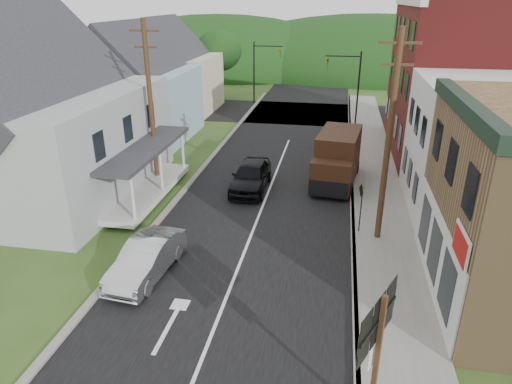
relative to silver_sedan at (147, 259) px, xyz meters
The scene contains 24 objects.
ground 3.57m from the silver_sedan, 16.54° to the left, with size 120.00×120.00×0.00m, color #2D4719.
road 11.52m from the silver_sedan, 73.02° to the left, with size 9.00×90.00×0.02m, color black.
cross_road 28.21m from the silver_sedan, 83.16° to the left, with size 60.00×9.00×0.02m, color black.
sidewalk_right 12.92m from the silver_sedan, 44.18° to the left, with size 2.80×55.00×0.15m, color slate.
curb_right 11.99m from the silver_sedan, 48.69° to the left, with size 0.20×55.00×0.15m, color slate.
curb_left 9.11m from the silver_sedan, 98.18° to the left, with size 0.30×55.00×0.12m, color slate.
storefront_white 17.13m from the silver_sedan, 30.10° to the left, with size 8.00×7.00×6.50m, color silver.
storefront_red 23.60m from the silver_sedan, 50.84° to the left, with size 8.00×12.00×10.00m, color maroon.
house_gray 11.66m from the silver_sedan, 141.01° to the left, with size 10.20×12.24×8.35m.
house_blue 19.78m from the silver_sedan, 113.01° to the left, with size 7.14×8.16×7.28m.
house_cream 28.36m from the silver_sedan, 106.78° to the left, with size 7.14×8.16×7.28m.
utility_pole_right 10.77m from the silver_sedan, 26.66° to the left, with size 1.60×0.26×9.00m.
utility_pole_left 10.31m from the silver_sedan, 109.25° to the left, with size 1.60×0.26×9.00m.
traffic_signal_right 25.85m from the silver_sedan, 72.64° to the left, with size 2.87×0.20×6.00m.
traffic_signal_left 31.66m from the silver_sedan, 91.72° to the left, with size 2.87×0.20×6.00m.
tree_left_b 19.30m from the silver_sedan, 136.39° to the left, with size 4.80×4.80×6.94m.
tree_left_c 26.70m from the silver_sedan, 126.69° to the left, with size 5.80×5.80×8.41m.
tree_left_d 33.73m from the silver_sedan, 99.70° to the left, with size 4.80×4.80×6.94m.
forested_ridge 56.10m from the silver_sedan, 86.57° to the left, with size 90.00×30.00×16.00m, color black.
silver_sedan is the anchor object (origin of this frame).
dark_sedan 9.46m from the silver_sedan, 75.82° to the left, with size 1.89×4.70×1.60m, color black.
delivery_van 12.96m from the silver_sedan, 57.36° to the left, with size 2.79×5.55×2.98m.
route_sign_cluster 9.88m from the silver_sedan, 33.32° to the right, with size 0.97×1.98×3.75m.
warning_sign 9.53m from the silver_sedan, 30.90° to the left, with size 0.18×0.63×2.33m.
Camera 1 is at (3.48, -15.08, 9.98)m, focal length 32.00 mm.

